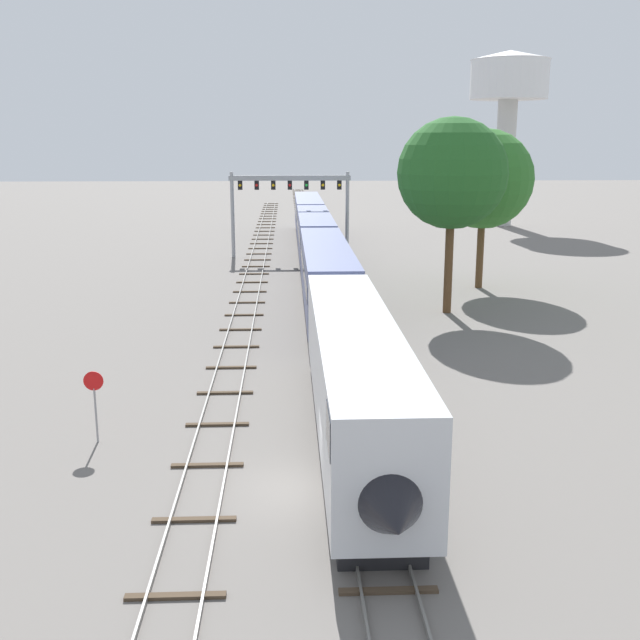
{
  "coord_description": "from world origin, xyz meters",
  "views": [
    {
      "loc": [
        -0.53,
        -23.22,
        11.43
      ],
      "look_at": [
        1.0,
        12.0,
        3.0
      ],
      "focal_mm": 42.15,
      "sensor_mm": 36.0,
      "label": 1
    }
  ],
  "objects_px": {
    "trackside_tree_mid": "(484,179)",
    "water_tower": "(509,88)",
    "passenger_train": "(319,254)",
    "trackside_tree_left": "(452,174)",
    "stop_sign": "(95,396)",
    "signal_gantry": "(290,194)"
  },
  "relations": [
    {
      "from": "trackside_tree_mid",
      "to": "water_tower",
      "type": "bearing_deg",
      "value": 72.13
    },
    {
      "from": "trackside_tree_mid",
      "to": "passenger_train",
      "type": "bearing_deg",
      "value": 173.75
    },
    {
      "from": "trackside_tree_left",
      "to": "trackside_tree_mid",
      "type": "distance_m",
      "value": 9.82
    },
    {
      "from": "water_tower",
      "to": "passenger_train",
      "type": "bearing_deg",
      "value": -121.96
    },
    {
      "from": "passenger_train",
      "to": "water_tower",
      "type": "bearing_deg",
      "value": 58.04
    },
    {
      "from": "stop_sign",
      "to": "trackside_tree_left",
      "type": "distance_m",
      "value": 29.52
    },
    {
      "from": "passenger_train",
      "to": "water_tower",
      "type": "distance_m",
      "value": 53.72
    },
    {
      "from": "water_tower",
      "to": "trackside_tree_left",
      "type": "bearing_deg",
      "value": -109.37
    },
    {
      "from": "signal_gantry",
      "to": "stop_sign",
      "type": "relative_size",
      "value": 4.2
    },
    {
      "from": "water_tower",
      "to": "trackside_tree_left",
      "type": "height_order",
      "value": "water_tower"
    },
    {
      "from": "passenger_train",
      "to": "trackside_tree_left",
      "type": "relative_size",
      "value": 6.6
    },
    {
      "from": "trackside_tree_left",
      "to": "passenger_train",
      "type": "bearing_deg",
      "value": 129.31
    },
    {
      "from": "water_tower",
      "to": "trackside_tree_mid",
      "type": "bearing_deg",
      "value": -107.87
    },
    {
      "from": "stop_sign",
      "to": "trackside_tree_mid",
      "type": "bearing_deg",
      "value": 53.51
    },
    {
      "from": "signal_gantry",
      "to": "trackside_tree_mid",
      "type": "relative_size",
      "value": 0.98
    },
    {
      "from": "signal_gantry",
      "to": "trackside_tree_mid",
      "type": "bearing_deg",
      "value": -49.14
    },
    {
      "from": "passenger_train",
      "to": "stop_sign",
      "type": "relative_size",
      "value": 29.8
    },
    {
      "from": "signal_gantry",
      "to": "trackside_tree_left",
      "type": "distance_m",
      "value": 28.25
    },
    {
      "from": "stop_sign",
      "to": "trackside_tree_left",
      "type": "height_order",
      "value": "trackside_tree_left"
    },
    {
      "from": "passenger_train",
      "to": "stop_sign",
      "type": "distance_m",
      "value": 33.6
    },
    {
      "from": "stop_sign",
      "to": "trackside_tree_left",
      "type": "bearing_deg",
      "value": 50.14
    },
    {
      "from": "passenger_train",
      "to": "stop_sign",
      "type": "height_order",
      "value": "passenger_train"
    }
  ]
}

